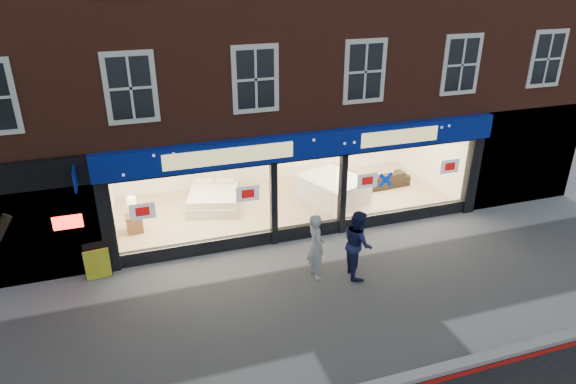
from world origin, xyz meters
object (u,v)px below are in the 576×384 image
sofa (382,179)px  pedestrian_blue (358,243)px  mattress_stack (333,189)px  display_bed (214,196)px  a_board (98,262)px  pedestrian_grey (316,246)px

sofa → pedestrian_blue: pedestrian_blue is taller
mattress_stack → display_bed: bearing=167.6°
pedestrian_blue → display_bed: bearing=38.0°
display_bed → a_board: bearing=-123.0°
sofa → pedestrian_grey: size_ratio=1.07×
display_bed → pedestrian_grey: size_ratio=1.33×
a_board → pedestrian_blue: bearing=-22.9°
sofa → pedestrian_blue: bearing=51.7°
mattress_stack → pedestrian_blue: size_ratio=1.35×
a_board → pedestrian_grey: 5.59m
mattress_stack → sofa: bearing=13.2°
mattress_stack → sofa: 2.16m
a_board → sofa: bearing=9.7°
mattress_stack → sofa: mattress_stack is taller
mattress_stack → pedestrian_grey: pedestrian_grey is taller
display_bed → sofa: 5.99m
a_board → pedestrian_grey: (5.33, -1.62, 0.40)m
a_board → mattress_stack: bearing=10.5°
a_board → display_bed: bearing=34.7°
display_bed → sofa: (5.98, -0.36, -0.04)m
a_board → pedestrian_blue: 6.67m
sofa → pedestrian_blue: size_ratio=1.04×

